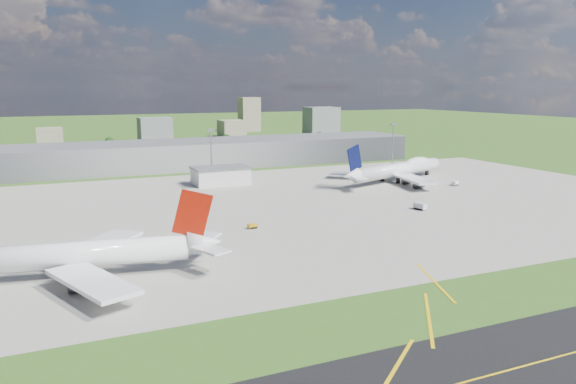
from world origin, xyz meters
name	(u,v)px	position (x,y,z in m)	size (l,w,h in m)	color
ground	(177,172)	(0.00, 150.00, 0.00)	(1400.00, 1400.00, 0.00)	#395A1C
apron	(267,208)	(10.00, 40.00, 0.04)	(360.00, 190.00, 0.08)	gray
terminal	(170,155)	(0.00, 165.00, 7.50)	(300.00, 42.00, 15.00)	gray
ops_building	(221,176)	(10.00, 100.00, 4.00)	(26.00, 16.00, 8.00)	silver
mast_center	(211,145)	(10.00, 115.00, 17.71)	(3.50, 2.00, 25.90)	gray
mast_east	(393,137)	(120.00, 115.00, 17.71)	(3.50, 2.00, 25.90)	gray
airliner_red_twin	(70,256)	(-65.15, -16.12, 5.64)	(76.97, 59.36, 21.18)	white
airliner_blue_quad	(398,170)	(94.40, 72.92, 5.76)	(76.87, 58.78, 20.74)	white
tug_yellow	(253,226)	(-6.77, 11.84, 0.84)	(3.30, 2.18, 1.59)	#C6910B
van_white_near	(420,207)	(62.38, 12.75, 1.30)	(3.19, 5.41, 2.58)	silver
van_white_far	(455,183)	(111.32, 49.98, 1.12)	(4.56, 3.58, 2.19)	white
bldg_cw	(50,136)	(-60.00, 340.00, 7.00)	(20.00, 18.00, 14.00)	gray
bldg_c	(155,131)	(20.00, 310.00, 11.00)	(26.00, 20.00, 22.00)	slate
bldg_ce	(232,129)	(100.00, 350.00, 8.00)	(22.00, 24.00, 16.00)	gray
bldg_e	(321,122)	(180.00, 320.00, 14.00)	(30.00, 22.00, 28.00)	slate
bldg_tall_e	(249,114)	(140.00, 410.00, 18.00)	(20.00, 18.00, 36.00)	gray
tree_c	(110,142)	(-20.00, 280.00, 5.84)	(8.10, 8.10, 9.90)	#382314
tree_e	(226,139)	(70.00, 275.00, 5.51)	(7.65, 7.65, 9.35)	#382314
tree_far_e	(320,135)	(160.00, 285.00, 4.53)	(6.30, 6.30, 7.70)	#382314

